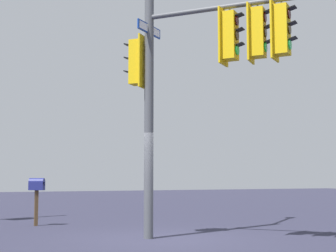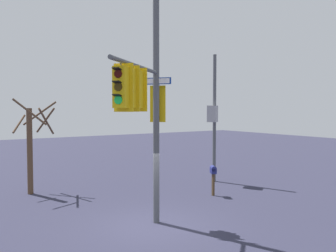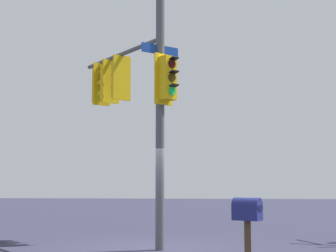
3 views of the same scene
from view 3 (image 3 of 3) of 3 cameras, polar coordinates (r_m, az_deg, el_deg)
ground_plane at (r=12.90m, az=-1.97°, el=-13.85°), size 80.00×80.00×0.00m
main_signal_pole_assembly at (r=13.66m, az=-4.04°, el=6.41°), size 3.17×5.18×8.53m
mailbox at (r=8.16m, az=9.06°, el=-10.21°), size 0.50×0.42×1.41m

